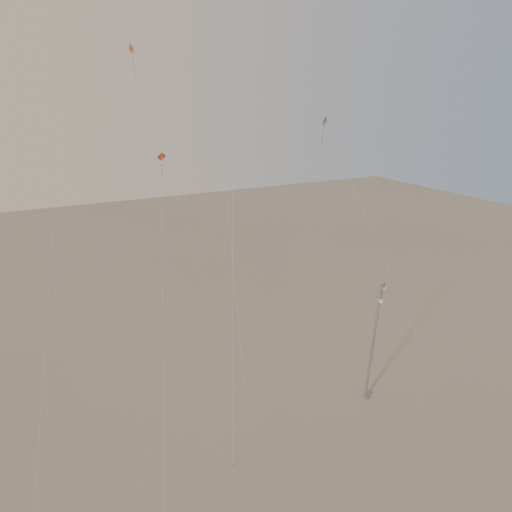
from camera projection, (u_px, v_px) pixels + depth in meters
name	position (u px, v px, depth m)	size (l,w,h in m)	color
ground	(293.00, 433.00, 28.03)	(160.00, 160.00, 0.00)	gray
street_lamp	(374.00, 340.00, 29.53)	(1.36, 1.23, 9.86)	gray
kite_1	(233.00, 61.00, 23.58)	(4.51, 8.47, 31.21)	#362F2D
kite_3	(162.00, 255.00, 24.48)	(5.40, 15.03, 18.60)	maroon
kite_4	(348.00, 176.00, 33.75)	(8.08, 7.23, 20.69)	#362F2D
kite_5	(152.00, 117.00, 35.38)	(4.63, 7.73, 26.48)	brown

